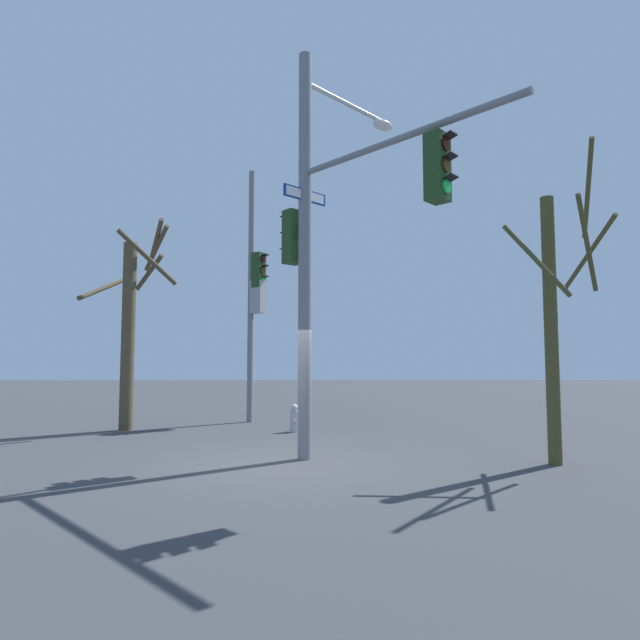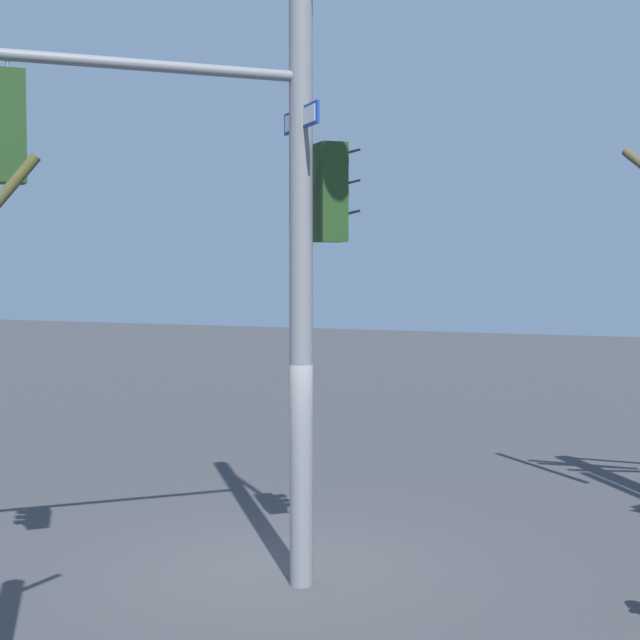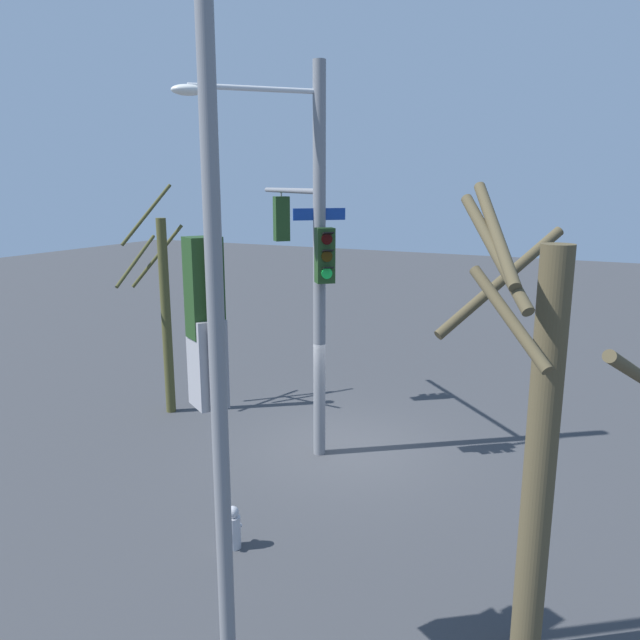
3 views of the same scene
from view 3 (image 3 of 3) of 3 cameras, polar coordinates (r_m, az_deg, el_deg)
The scene contains 6 objects.
ground_plane at distance 14.07m, azimuth 2.24°, elevation -11.85°, with size 80.00×80.00×0.00m, color #393A3E.
main_signal_pole_assembly at distance 13.08m, azimuth -1.39°, elevation 7.26°, with size 5.44×3.81×8.15m.
secondary_pole_assembly at distance 6.74m, azimuth -10.05°, elevation -2.18°, with size 0.52×0.68×7.93m.
fire_hydrant at distance 10.60m, azimuth -8.07°, elevation -18.62°, with size 0.38×0.24×0.73m.
bare_tree_behind_pole at distance 15.98m, azimuth -14.26°, elevation 1.19°, with size 1.90×1.86×5.82m.
bare_tree_across_street at distance 7.60m, azimuth 19.59°, elevation -10.26°, with size 2.47×2.50×5.83m.
Camera 3 is at (11.71, 5.22, 5.80)m, focal length 34.41 mm.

